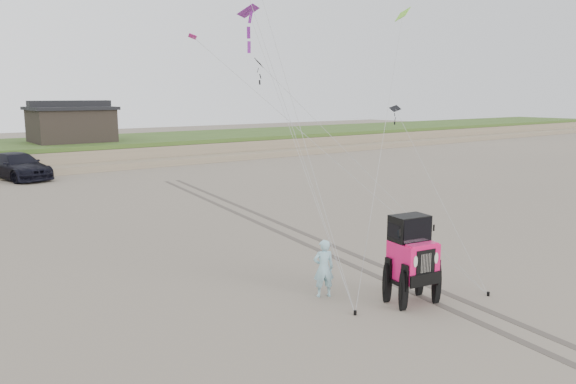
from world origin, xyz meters
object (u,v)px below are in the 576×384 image
truck_c (18,166)px  man (324,268)px  cabin (71,123)px  jeep (412,269)px

truck_c → man: size_ratio=3.68×
cabin → truck_c: 9.57m
cabin → jeep: size_ratio=1.25×
man → truck_c: bearing=-62.1°
man → jeep: bearing=155.1°
jeep → truck_c: bearing=105.6°
jeep → man: size_ratio=3.15×
cabin → truck_c: (-5.71, -7.31, -2.37)m
cabin → truck_c: cabin is taller
truck_c → man: truck_c is taller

